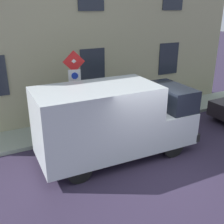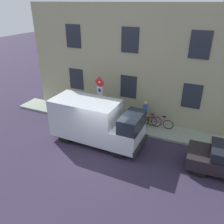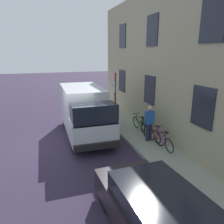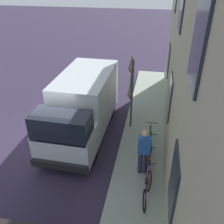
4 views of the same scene
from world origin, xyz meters
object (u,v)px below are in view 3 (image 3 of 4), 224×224
(bicycle_purple, at_px, (163,140))
(bicycle_black, at_px, (147,129))
(bicycle_red, at_px, (154,134))
(pedestrian, at_px, (149,122))
(bicycle_green, at_px, (140,124))
(delivery_van, at_px, (84,111))
(parked_hatchback, at_px, (156,212))
(sign_post_stacked, at_px, (115,92))

(bicycle_purple, bearing_deg, bicycle_black, 1.29)
(bicycle_purple, xyz_separation_m, bicycle_red, (-0.00, 0.77, 0.00))
(bicycle_purple, relative_size, pedestrian, 1.00)
(bicycle_purple, height_order, bicycle_black, same)
(bicycle_red, xyz_separation_m, bicycle_green, (0.00, 1.54, 0.00))
(bicycle_purple, xyz_separation_m, bicycle_green, (-0.00, 2.31, 0.00))
(delivery_van, relative_size, bicycle_black, 3.13)
(bicycle_green, distance_m, pedestrian, 1.48)
(bicycle_red, bearing_deg, parked_hatchback, 143.74)
(parked_hatchback, xyz_separation_m, bicycle_red, (2.71, 4.88, -0.22))
(sign_post_stacked, height_order, bicycle_purple, sign_post_stacked)
(bicycle_black, bearing_deg, bicycle_red, -177.71)
(bicycle_red, xyz_separation_m, bicycle_black, (0.00, 0.77, 0.00))
(bicycle_red, height_order, pedestrian, pedestrian)
(delivery_van, bearing_deg, bicycle_red, 51.88)
(parked_hatchback, relative_size, bicycle_purple, 2.37)
(sign_post_stacked, xyz_separation_m, delivery_van, (-1.90, -0.63, -0.79))
(bicycle_purple, height_order, bicycle_green, same)
(bicycle_purple, distance_m, pedestrian, 1.12)
(delivery_van, height_order, bicycle_purple, delivery_van)
(sign_post_stacked, height_order, delivery_van, sign_post_stacked)
(delivery_van, height_order, bicycle_green, delivery_van)
(bicycle_red, distance_m, bicycle_green, 1.54)
(bicycle_purple, distance_m, bicycle_red, 0.77)
(bicycle_purple, xyz_separation_m, pedestrian, (-0.18, 0.96, 0.56))
(bicycle_black, bearing_deg, pedestrian, 165.46)
(parked_hatchback, bearing_deg, delivery_van, -0.87)
(bicycle_red, bearing_deg, bicycle_green, -7.23)
(parked_hatchback, height_order, bicycle_green, parked_hatchback)
(bicycle_green, relative_size, pedestrian, 0.99)
(sign_post_stacked, distance_m, bicycle_red, 3.50)
(parked_hatchback, bearing_deg, pedestrian, -28.65)
(parked_hatchback, distance_m, bicycle_black, 6.28)
(sign_post_stacked, relative_size, bicycle_purple, 1.80)
(parked_hatchback, distance_m, bicycle_green, 6.98)
(delivery_van, xyz_separation_m, bicycle_green, (2.87, -0.78, -0.82))
(delivery_van, xyz_separation_m, bicycle_red, (2.86, -2.33, -0.82))
(delivery_van, height_order, bicycle_red, delivery_van)
(bicycle_green, bearing_deg, bicycle_red, 179.73)
(bicycle_purple, bearing_deg, bicycle_red, 1.37)
(bicycle_green, bearing_deg, parked_hatchback, 156.86)
(delivery_van, distance_m, bicycle_black, 3.36)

